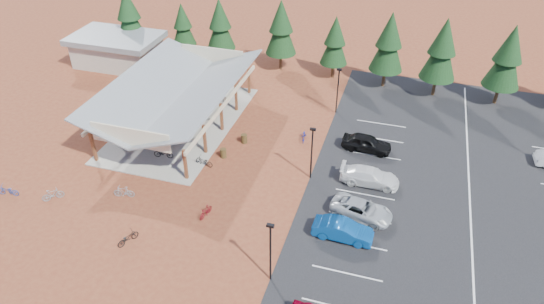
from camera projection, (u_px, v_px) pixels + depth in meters
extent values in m
plane|color=maroon|center=(250.00, 180.00, 42.73)|extent=(140.00, 140.00, 0.00)
cube|color=black|center=(470.00, 199.00, 40.63)|extent=(27.00, 44.00, 0.04)
cube|color=gray|center=(181.00, 123.00, 50.59)|extent=(10.60, 18.60, 0.10)
cube|color=#543018|center=(93.00, 147.00, 44.22)|extent=(0.25, 0.25, 3.00)
cube|color=#543018|center=(118.00, 124.00, 47.51)|extent=(0.25, 0.25, 3.00)
cube|color=#543018|center=(140.00, 104.00, 50.80)|extent=(0.25, 0.25, 3.00)
cube|color=#543018|center=(159.00, 86.00, 54.09)|extent=(0.25, 0.25, 3.00)
cube|color=#543018|center=(176.00, 70.00, 57.39)|extent=(0.25, 0.25, 3.00)
cube|color=#543018|center=(185.00, 164.00, 42.01)|extent=(0.25, 0.25, 3.00)
cube|color=#543018|center=(205.00, 139.00, 45.30)|extent=(0.25, 0.25, 3.00)
cube|color=#543018|center=(221.00, 117.00, 48.59)|extent=(0.25, 0.25, 3.00)
cube|color=#543018|center=(236.00, 98.00, 51.89)|extent=(0.25, 0.25, 3.00)
cube|color=#543018|center=(249.00, 81.00, 55.18)|extent=(0.25, 0.25, 3.00)
cube|color=beige|center=(134.00, 90.00, 50.04)|extent=(0.22, 18.00, 0.35)
cube|color=beige|center=(224.00, 104.00, 47.64)|extent=(0.22, 18.00, 0.35)
cube|color=slate|center=(151.00, 85.00, 49.02)|extent=(5.85, 19.40, 2.13)
cube|color=slate|center=(204.00, 93.00, 47.63)|extent=(5.85, 19.40, 2.13)
cube|color=beige|center=(130.00, 137.00, 41.32)|extent=(7.50, 0.15, 1.80)
cube|color=beige|center=(212.00, 55.00, 55.44)|extent=(7.50, 0.15, 1.80)
cube|color=#ADA593|center=(118.00, 53.00, 61.68)|extent=(10.00, 6.00, 3.20)
cube|color=slate|center=(115.00, 38.00, 60.57)|extent=(11.00, 7.00, 0.70)
cylinder|color=black|center=(270.00, 254.00, 32.26)|extent=(0.14, 0.14, 5.00)
cube|color=black|center=(270.00, 226.00, 30.80)|extent=(0.50, 0.25, 0.18)
cylinder|color=black|center=(312.00, 154.00, 41.66)|extent=(0.14, 0.14, 5.00)
cube|color=black|center=(313.00, 129.00, 40.20)|extent=(0.50, 0.25, 0.18)
cylinder|color=black|center=(337.00, 92.00, 51.07)|extent=(0.14, 0.14, 5.00)
cube|color=black|center=(339.00, 70.00, 49.61)|extent=(0.50, 0.25, 0.18)
cylinder|color=#433217|center=(223.00, 153.00, 45.40)|extent=(0.60, 0.60, 0.90)
cylinder|color=#433217|center=(244.00, 139.00, 47.42)|extent=(0.60, 0.60, 0.90)
cylinder|color=#382314|center=(134.00, 47.00, 64.40)|extent=(0.36, 0.36, 2.19)
cone|color=black|center=(130.00, 20.00, 62.27)|extent=(3.85, 3.85, 5.25)
cone|color=black|center=(127.00, 3.00, 61.01)|extent=(2.98, 2.98, 3.94)
cylinder|color=#382314|center=(186.00, 50.00, 64.13)|extent=(0.36, 0.36, 1.75)
cone|color=black|center=(183.00, 29.00, 62.43)|extent=(3.08, 3.08, 4.19)
cone|color=black|center=(182.00, 15.00, 61.43)|extent=(2.38, 2.38, 3.14)
cylinder|color=#382314|center=(222.00, 55.00, 62.42)|extent=(0.36, 0.36, 2.05)
cone|color=black|center=(220.00, 29.00, 60.42)|extent=(3.61, 3.61, 4.92)
cone|color=black|center=(219.00, 13.00, 59.25)|extent=(2.79, 2.79, 3.69)
cylinder|color=#382314|center=(281.00, 61.00, 60.91)|extent=(0.36, 0.36, 2.15)
cone|color=black|center=(281.00, 33.00, 58.81)|extent=(3.79, 3.79, 5.17)
cone|color=black|center=(281.00, 15.00, 57.58)|extent=(2.93, 2.93, 3.87)
cylinder|color=#382314|center=(333.00, 70.00, 59.06)|extent=(0.36, 0.36, 1.87)
cone|color=black|center=(335.00, 45.00, 57.24)|extent=(3.29, 3.29, 4.49)
cone|color=black|center=(336.00, 30.00, 56.17)|extent=(2.54, 2.54, 3.37)
cylinder|color=#382314|center=(384.00, 78.00, 56.94)|extent=(0.36, 0.36, 2.19)
cone|color=black|center=(388.00, 48.00, 54.81)|extent=(3.86, 3.86, 5.26)
cone|color=black|center=(391.00, 29.00, 53.55)|extent=(2.98, 2.98, 3.95)
cylinder|color=#382314|center=(434.00, 86.00, 55.11)|extent=(0.36, 0.36, 2.23)
cone|color=black|center=(441.00, 55.00, 52.94)|extent=(3.92, 3.92, 5.35)
cone|color=black|center=(445.00, 36.00, 51.67)|extent=(3.03, 3.03, 4.01)
cylinder|color=#382314|center=(497.00, 94.00, 53.54)|extent=(0.36, 0.36, 2.21)
cone|color=black|center=(506.00, 63.00, 51.39)|extent=(3.89, 3.89, 5.31)
cone|color=black|center=(512.00, 43.00, 50.12)|extent=(3.01, 3.01, 3.98)
imported|color=black|center=(123.00, 142.00, 46.69)|extent=(1.88, 1.17, 0.93)
imported|color=gray|center=(142.00, 134.00, 47.97)|extent=(1.55, 0.47, 0.92)
imported|color=#123D9C|center=(168.00, 116.00, 50.72)|extent=(1.87, 1.16, 0.93)
imported|color=maroon|center=(187.00, 87.00, 56.05)|extent=(1.80, 0.63, 1.06)
imported|color=black|center=(163.00, 153.00, 45.14)|extent=(1.92, 0.89, 0.97)
imported|color=#9D9EA6|center=(191.00, 140.00, 47.01)|extent=(1.68, 0.94, 0.97)
imported|color=navy|center=(194.00, 117.00, 50.48)|extent=(1.93, 0.83, 0.99)
imported|color=maroon|center=(222.00, 97.00, 54.22)|extent=(1.54, 0.72, 0.89)
imported|color=gray|center=(53.00, 194.00, 40.32)|extent=(1.63, 1.59, 1.07)
imported|color=navy|center=(8.00, 191.00, 40.79)|extent=(1.97, 0.92, 1.00)
imported|color=maroon|center=(206.00, 211.00, 38.67)|extent=(0.79, 1.67, 0.97)
imported|color=black|center=(128.00, 238.00, 36.26)|extent=(1.33, 1.93, 0.96)
imported|color=gray|center=(124.00, 192.00, 40.59)|extent=(1.88, 0.89, 1.09)
imported|color=navy|center=(304.00, 136.00, 47.78)|extent=(0.89, 1.86, 0.94)
imported|color=black|center=(204.00, 162.00, 44.25)|extent=(1.86, 0.88, 0.94)
imported|color=navy|center=(343.00, 230.00, 36.48)|extent=(4.61, 1.69, 1.51)
imported|color=#AFB4B8|center=(362.00, 210.00, 38.49)|extent=(5.30, 3.23, 1.37)
imported|color=white|center=(370.00, 176.00, 41.93)|extent=(5.12, 2.14, 1.48)
imported|color=black|center=(367.00, 143.00, 46.10)|extent=(4.78, 2.15, 1.59)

